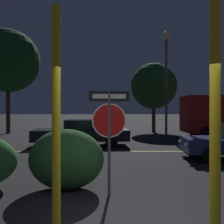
% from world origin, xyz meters
% --- Properties ---
extents(road_center_stripe, '(38.89, 0.12, 0.01)m').
position_xyz_m(road_center_stripe, '(0.00, 7.72, 0.00)').
color(road_center_stripe, gold).
rests_on(road_center_stripe, ground_plane).
extents(stop_sign, '(0.89, 0.13, 2.26)m').
position_xyz_m(stop_sign, '(-0.46, 1.92, 1.61)').
color(stop_sign, '#4C4C51').
rests_on(stop_sign, ground_plane).
extents(yellow_pole_left, '(0.13, 0.13, 3.45)m').
position_xyz_m(yellow_pole_left, '(-1.26, 0.29, 1.73)').
color(yellow_pole_left, yellow).
rests_on(yellow_pole_left, ground_plane).
extents(yellow_pole_right, '(0.15, 0.15, 3.49)m').
position_xyz_m(yellow_pole_right, '(1.09, 0.06, 1.74)').
color(yellow_pole_right, yellow).
rests_on(yellow_pole_right, ground_plane).
extents(hedge_bush_2, '(1.75, 1.19, 1.40)m').
position_xyz_m(hedge_bush_2, '(-1.46, 2.28, 0.70)').
color(hedge_bush_2, '#285B2D').
rests_on(hedge_bush_2, ground_plane).
extents(passing_car_2, '(5.11, 2.33, 1.35)m').
position_xyz_m(passing_car_2, '(-1.98, 9.52, 0.69)').
color(passing_car_2, black).
rests_on(passing_car_2, ground_plane).
extents(street_lamp, '(0.54, 0.54, 7.19)m').
position_xyz_m(street_lamp, '(3.27, 13.31, 5.07)').
color(street_lamp, '#4C4C51').
rests_on(street_lamp, ground_plane).
extents(tree_0, '(4.00, 4.00, 6.00)m').
position_xyz_m(tree_0, '(3.24, 18.19, 3.99)').
color(tree_0, '#422D1E').
rests_on(tree_0, ground_plane).
extents(tree_2, '(5.09, 5.09, 8.45)m').
position_xyz_m(tree_2, '(-8.86, 16.75, 5.89)').
color(tree_2, '#422D1E').
rests_on(tree_2, ground_plane).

